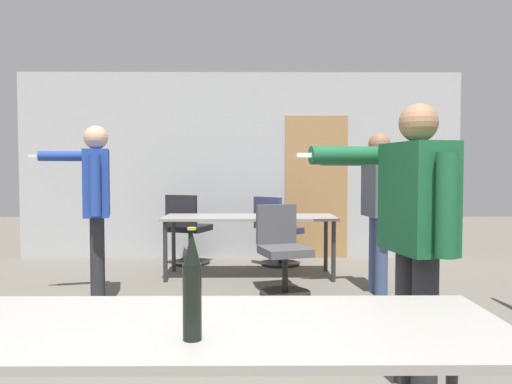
% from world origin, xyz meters
% --- Properties ---
extents(back_wall, '(6.35, 0.12, 2.67)m').
position_xyz_m(back_wall, '(0.03, 5.72, 1.33)').
color(back_wall, '#B2B5B7').
rests_on(back_wall, ground_plane).
extents(conference_table_near, '(2.19, 0.78, 0.72)m').
position_xyz_m(conference_table_near, '(-0.00, 0.26, 0.66)').
color(conference_table_near, gray).
rests_on(conference_table_near, ground_plane).
extents(conference_table_far, '(2.03, 0.71, 0.72)m').
position_xyz_m(conference_table_far, '(0.15, 4.41, 0.66)').
color(conference_table_far, gray).
rests_on(conference_table_far, ground_plane).
extents(person_near_casual, '(0.86, 0.60, 1.69)m').
position_xyz_m(person_near_casual, '(-1.34, 3.30, 1.03)').
color(person_near_casual, '#28282D').
rests_on(person_near_casual, ground_plane).
extents(person_center_tall, '(0.86, 0.68, 1.65)m').
position_xyz_m(person_center_tall, '(1.11, 1.33, 0.98)').
color(person_center_tall, '#28282D').
rests_on(person_center_tall, ground_plane).
extents(person_right_polo, '(0.80, 0.61, 1.64)m').
position_xyz_m(person_right_polo, '(1.45, 3.56, 0.99)').
color(person_right_polo, '#3D4C75').
rests_on(person_right_polo, ground_plane).
extents(office_chair_side_rolled, '(0.58, 0.63, 0.90)m').
position_xyz_m(office_chair_side_rolled, '(0.49, 3.61, 0.42)').
color(office_chair_side_rolled, black).
rests_on(office_chair_side_rolled, ground_plane).
extents(office_chair_mid_tucked, '(0.68, 0.69, 0.92)m').
position_xyz_m(office_chair_mid_tucked, '(0.50, 5.08, 0.43)').
color(office_chair_mid_tucked, black).
rests_on(office_chair_mid_tucked, ground_plane).
extents(office_chair_near_pushed, '(0.60, 0.64, 0.94)m').
position_xyz_m(office_chair_near_pushed, '(-0.69, 5.16, 0.45)').
color(office_chair_near_pushed, black).
rests_on(office_chair_near_pushed, ground_plane).
extents(beer_bottle, '(0.06, 0.06, 0.36)m').
position_xyz_m(beer_bottle, '(-0.01, 0.09, 0.89)').
color(beer_bottle, black).
rests_on(beer_bottle, conference_table_near).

